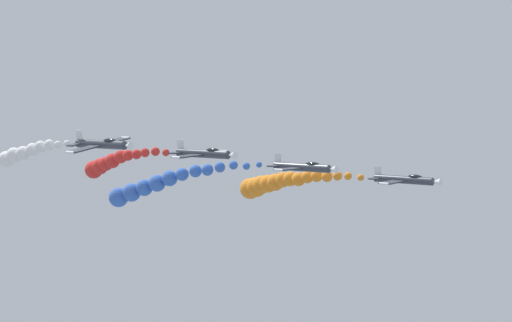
% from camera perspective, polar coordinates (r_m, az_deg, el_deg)
% --- Properties ---
extents(airplane_lead, '(9.57, 10.35, 2.33)m').
position_cam_1_polar(airplane_lead, '(115.96, 10.30, -1.28)').
color(airplane_lead, '#333842').
extents(smoke_trail_lead, '(10.06, 29.41, 6.47)m').
position_cam_1_polar(smoke_trail_lead, '(135.80, 1.02, -1.61)').
color(smoke_trail_lead, orange).
extents(airplane_left_inner, '(9.56, 10.35, 2.32)m').
position_cam_1_polar(airplane_left_inner, '(111.44, 3.27, -0.43)').
color(airplane_left_inner, '#333842').
extents(smoke_trail_left_inner, '(5.56, 28.06, 8.24)m').
position_cam_1_polar(smoke_trail_left_inner, '(128.05, -7.22, -1.72)').
color(smoke_trail_left_inner, blue).
extents(airplane_right_inner, '(9.57, 10.35, 2.34)m').
position_cam_1_polar(airplane_right_inner, '(109.10, -3.66, 0.52)').
color(airplane_right_inner, '#333842').
extents(smoke_trail_right_inner, '(5.08, 21.16, 5.63)m').
position_cam_1_polar(smoke_trail_right_inner, '(126.38, -10.23, -0.17)').
color(smoke_trail_right_inner, red).
extents(airplane_left_outer, '(9.49, 10.35, 2.81)m').
position_cam_1_polar(airplane_left_outer, '(105.99, -10.69, 1.16)').
color(airplane_left_outer, '#333842').
extents(smoke_trail_left_outer, '(2.65, 14.18, 4.14)m').
position_cam_1_polar(smoke_trail_left_outer, '(118.40, -15.93, 0.53)').
color(smoke_trail_left_outer, white).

